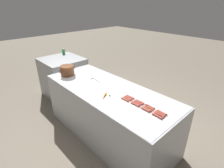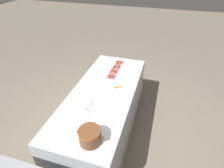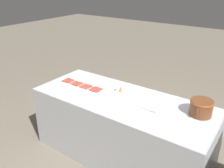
{
  "view_description": "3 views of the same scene",
  "coord_description": "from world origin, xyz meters",
  "px_view_note": "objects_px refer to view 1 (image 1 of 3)",
  "views": [
    {
      "loc": [
        -1.6,
        -1.82,
        2.13
      ],
      "look_at": [
        0.13,
        0.05,
        0.91
      ],
      "focal_mm": 28.1,
      "sensor_mm": 36.0,
      "label": 1
    },
    {
      "loc": [
        -0.77,
        2.1,
        2.55
      ],
      "look_at": [
        -0.08,
        -0.2,
        0.89
      ],
      "focal_mm": 29.44,
      "sensor_mm": 36.0,
      "label": 2
    },
    {
      "loc": [
        2.26,
        1.45,
        2.28
      ],
      "look_at": [
        -0.07,
        -0.2,
        1.0
      ],
      "focal_mm": 38.72,
      "sensor_mm": 36.0,
      "label": 3
    }
  ],
  "objects_px": {
    "hot_dog_2": "(135,104)",
    "hot_dog_3": "(125,99)",
    "hot_dog_12": "(162,113)",
    "hot_dog_4": "(159,115)",
    "back_cabinet": "(64,77)",
    "hot_dog_10": "(139,103)",
    "hot_dog_13": "(150,106)",
    "carrot": "(104,96)",
    "hot_dog_14": "(140,102)",
    "hot_dog_0": "(157,116)",
    "bean_pot": "(67,70)",
    "hot_dog_5": "(147,109)",
    "hot_dog_6": "(136,103)",
    "hot_dog_15": "(130,97)",
    "serving_spoon": "(93,79)",
    "soda_can": "(63,51)",
    "hot_dog_9": "(149,108)",
    "hot_dog_8": "(160,113)",
    "hot_dog_7": "(127,99)",
    "hot_dog_11": "(128,98)",
    "hot_dog_1": "(145,110)"
  },
  "relations": [
    {
      "from": "hot_dog_2",
      "to": "hot_dog_3",
      "type": "height_order",
      "value": "same"
    },
    {
      "from": "hot_dog_2",
      "to": "hot_dog_6",
      "type": "bearing_deg",
      "value": 4.9
    },
    {
      "from": "hot_dog_8",
      "to": "hot_dog_14",
      "type": "bearing_deg",
      "value": 83.64
    },
    {
      "from": "hot_dog_4",
      "to": "soda_can",
      "type": "xyz_separation_m",
      "value": [
        0.43,
        3.04,
        0.09
      ]
    },
    {
      "from": "hot_dog_5",
      "to": "carrot",
      "type": "xyz_separation_m",
      "value": [
        -0.19,
        0.61,
        0.0
      ]
    },
    {
      "from": "hot_dog_14",
      "to": "hot_dog_15",
      "type": "height_order",
      "value": "same"
    },
    {
      "from": "hot_dog_6",
      "to": "carrot",
      "type": "bearing_deg",
      "value": 113.96
    },
    {
      "from": "hot_dog_13",
      "to": "carrot",
      "type": "relative_size",
      "value": 0.88
    },
    {
      "from": "hot_dog_3",
      "to": "hot_dog_8",
      "type": "height_order",
      "value": "same"
    },
    {
      "from": "back_cabinet",
      "to": "hot_dog_3",
      "type": "relative_size",
      "value": 6.28
    },
    {
      "from": "hot_dog_9",
      "to": "hot_dog_13",
      "type": "bearing_deg",
      "value": 13.17
    },
    {
      "from": "hot_dog_14",
      "to": "hot_dog_1",
      "type": "bearing_deg",
      "value": -121.9
    },
    {
      "from": "hot_dog_9",
      "to": "hot_dog_8",
      "type": "bearing_deg",
      "value": -90.73
    },
    {
      "from": "hot_dog_4",
      "to": "hot_dog_7",
      "type": "bearing_deg",
      "value": 90.1
    },
    {
      "from": "bean_pot",
      "to": "serving_spoon",
      "type": "height_order",
      "value": "bean_pot"
    },
    {
      "from": "hot_dog_9",
      "to": "hot_dog_14",
      "type": "xyz_separation_m",
      "value": [
        0.04,
        0.17,
        0.0
      ]
    },
    {
      "from": "hot_dog_8",
      "to": "hot_dog_15",
      "type": "distance_m",
      "value": 0.51
    },
    {
      "from": "hot_dog_3",
      "to": "back_cabinet",
      "type": "bearing_deg",
      "value": 84.05
    },
    {
      "from": "hot_dog_13",
      "to": "hot_dog_14",
      "type": "distance_m",
      "value": 0.16
    },
    {
      "from": "hot_dog_0",
      "to": "hot_dog_14",
      "type": "height_order",
      "value": "same"
    },
    {
      "from": "hot_dog_10",
      "to": "hot_dog_13",
      "type": "bearing_deg",
      "value": -78.43
    },
    {
      "from": "hot_dog_13",
      "to": "soda_can",
      "type": "distance_m",
      "value": 2.89
    },
    {
      "from": "hot_dog_5",
      "to": "bean_pot",
      "type": "distance_m",
      "value": 1.69
    },
    {
      "from": "hot_dog_2",
      "to": "hot_dog_9",
      "type": "xyz_separation_m",
      "value": [
        0.07,
        -0.18,
        0.0
      ]
    },
    {
      "from": "hot_dog_3",
      "to": "hot_dog_15",
      "type": "distance_m",
      "value": 0.11
    },
    {
      "from": "hot_dog_14",
      "to": "hot_dog_10",
      "type": "bearing_deg",
      "value": -177.51
    },
    {
      "from": "back_cabinet",
      "to": "carrot",
      "type": "distance_m",
      "value": 2.04
    },
    {
      "from": "hot_dog_0",
      "to": "hot_dog_3",
      "type": "distance_m",
      "value": 0.52
    },
    {
      "from": "hot_dog_1",
      "to": "hot_dog_2",
      "type": "distance_m",
      "value": 0.17
    },
    {
      "from": "carrot",
      "to": "hot_dog_13",
      "type": "bearing_deg",
      "value": -66.47
    },
    {
      "from": "hot_dog_12",
      "to": "hot_dog_13",
      "type": "xyz_separation_m",
      "value": [
        0.0,
        0.18,
        0.0
      ]
    },
    {
      "from": "hot_dog_2",
      "to": "hot_dog_11",
      "type": "xyz_separation_m",
      "value": [
        0.07,
        0.17,
        0.0
      ]
    },
    {
      "from": "hot_dog_0",
      "to": "hot_dog_10",
      "type": "distance_m",
      "value": 0.35
    },
    {
      "from": "hot_dog_1",
      "to": "bean_pot",
      "type": "distance_m",
      "value": 1.68
    },
    {
      "from": "hot_dog_6",
      "to": "hot_dog_7",
      "type": "height_order",
      "value": "same"
    },
    {
      "from": "hot_dog_4",
      "to": "hot_dog_7",
      "type": "relative_size",
      "value": 1.0
    },
    {
      "from": "serving_spoon",
      "to": "hot_dog_12",
      "type": "bearing_deg",
      "value": -90.4
    },
    {
      "from": "hot_dog_0",
      "to": "bean_pot",
      "type": "height_order",
      "value": "bean_pot"
    },
    {
      "from": "hot_dog_8",
      "to": "hot_dog_9",
      "type": "xyz_separation_m",
      "value": [
        0.0,
        0.16,
        0.0
      ]
    },
    {
      "from": "hot_dog_14",
      "to": "hot_dog_4",
      "type": "bearing_deg",
      "value": -101.66
    },
    {
      "from": "hot_dog_10",
      "to": "bean_pot",
      "type": "distance_m",
      "value": 1.53
    },
    {
      "from": "hot_dog_9",
      "to": "hot_dog_3",
      "type": "bearing_deg",
      "value": 101.83
    },
    {
      "from": "hot_dog_0",
      "to": "carrot",
      "type": "relative_size",
      "value": 0.88
    },
    {
      "from": "hot_dog_8",
      "to": "hot_dog_11",
      "type": "xyz_separation_m",
      "value": [
        0.0,
        0.52,
        0.0
      ]
    },
    {
      "from": "hot_dog_5",
      "to": "hot_dog_13",
      "type": "xyz_separation_m",
      "value": [
        0.07,
        0.01,
        0.0
      ]
    },
    {
      "from": "hot_dog_12",
      "to": "hot_dog_4",
      "type": "bearing_deg",
      "value": 177.66
    },
    {
      "from": "hot_dog_11",
      "to": "hot_dog_7",
      "type": "bearing_deg",
      "value": -166.68
    },
    {
      "from": "hot_dog_3",
      "to": "carrot",
      "type": "distance_m",
      "value": 0.3
    },
    {
      "from": "hot_dog_0",
      "to": "hot_dog_5",
      "type": "bearing_deg",
      "value": 78.44
    },
    {
      "from": "back_cabinet",
      "to": "hot_dog_4",
      "type": "height_order",
      "value": "back_cabinet"
    }
  ]
}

